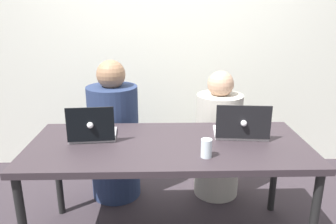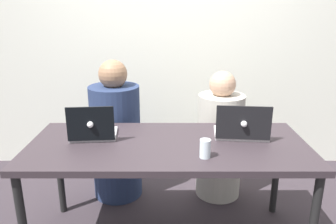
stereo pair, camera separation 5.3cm
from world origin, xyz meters
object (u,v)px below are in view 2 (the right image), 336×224
object	(u,v)px
person_on_left	(116,138)
water_glass_right	(205,150)
laptop_back_right	(241,130)
laptop_back_left	(93,131)
person_on_right	(220,142)

from	to	relation	value
person_on_left	water_glass_right	bearing A→B (deg)	113.64
laptop_back_right	laptop_back_left	distance (m)	0.96
laptop_back_right	laptop_back_left	world-z (taller)	same
water_glass_right	laptop_back_left	bearing A→B (deg)	157.42
person_on_left	laptop_back_left	xyz separation A→B (m)	(-0.06, -0.52, 0.26)
laptop_back_right	water_glass_right	distance (m)	0.41
person_on_left	person_on_right	bearing A→B (deg)	165.40
person_on_left	laptop_back_right	bearing A→B (deg)	136.39
person_on_right	water_glass_right	distance (m)	0.88
person_on_right	laptop_back_left	world-z (taller)	person_on_right
laptop_back_right	laptop_back_left	xyz separation A→B (m)	(-0.96, -0.02, 0.00)
laptop_back_left	water_glass_right	world-z (taller)	laptop_back_left
laptop_back_right	water_glass_right	bearing A→B (deg)	54.29
person_on_left	water_glass_right	xyz separation A→B (m)	(0.64, -0.81, 0.25)
person_on_right	laptop_back_left	xyz separation A→B (m)	(-0.91, -0.52, 0.30)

